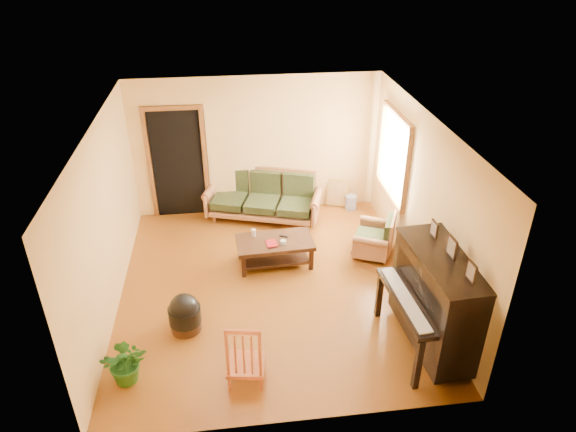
{
  "coord_description": "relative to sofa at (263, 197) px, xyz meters",
  "views": [
    {
      "loc": [
        -0.53,
        -6.32,
        4.82
      ],
      "look_at": [
        0.29,
        0.2,
        1.1
      ],
      "focal_mm": 32.0,
      "sensor_mm": 36.0,
      "label": 1
    }
  ],
  "objects": [
    {
      "name": "potted_plant",
      "position": [
        -1.95,
        -3.76,
        -0.14
      ],
      "size": [
        0.57,
        0.5,
        0.6
      ],
      "primitive_type": "imported",
      "rotation": [
        0.0,
        0.0,
        0.06
      ],
      "color": "#1F5217",
      "rests_on": "floor"
    },
    {
      "name": "piano",
      "position": [
        1.93,
        -3.61,
        0.24
      ],
      "size": [
        1.01,
        1.61,
        1.37
      ],
      "primitive_type": "cube",
      "rotation": [
        0.0,
        0.0,
        0.06
      ],
      "color": "black",
      "rests_on": "floor"
    },
    {
      "name": "book",
      "position": [
        -0.08,
        -1.63,
        0.01
      ],
      "size": [
        0.2,
        0.25,
        0.02
      ],
      "primitive_type": "imported",
      "rotation": [
        0.0,
        0.0,
        0.14
      ],
      "color": "maroon",
      "rests_on": "coffee_table"
    },
    {
      "name": "candle",
      "position": [
        -0.26,
        -1.34,
        0.06
      ],
      "size": [
        0.08,
        0.08,
        0.13
      ],
      "primitive_type": "cylinder",
      "rotation": [
        0.0,
        0.0,
        0.05
      ],
      "color": "silver",
      "rests_on": "coffee_table"
    },
    {
      "name": "sofa",
      "position": [
        0.0,
        0.0,
        0.0
      ],
      "size": [
        2.25,
        1.47,
        0.89
      ],
      "primitive_type": "cube",
      "rotation": [
        0.0,
        0.0,
        -0.31
      ],
      "color": "brown",
      "rests_on": "floor"
    },
    {
      "name": "armchair",
      "position": [
        1.72,
        -1.42,
        -0.07
      ],
      "size": [
        0.95,
        0.97,
        0.74
      ],
      "primitive_type": "cube",
      "rotation": [
        0.0,
        0.0,
        -0.42
      ],
      "color": "brown",
      "rests_on": "floor"
    },
    {
      "name": "glass_jar",
      "position": [
        0.19,
        -1.64,
        0.03
      ],
      "size": [
        0.11,
        0.11,
        0.06
      ],
      "primitive_type": "cylinder",
      "rotation": [
        0.0,
        0.0,
        0.1
      ],
      "color": "silver",
      "rests_on": "coffee_table"
    },
    {
      "name": "doorway",
      "position": [
        -1.51,
        0.37,
        0.58
      ],
      "size": [
        1.08,
        0.16,
        2.05
      ],
      "primitive_type": "cube",
      "color": "black",
      "rests_on": "floor"
    },
    {
      "name": "ceramic_crock",
      "position": [
        1.73,
        0.16,
        -0.31
      ],
      "size": [
        0.27,
        0.27,
        0.28
      ],
      "primitive_type": "cylinder",
      "rotation": [
        0.0,
        0.0,
        0.27
      ],
      "color": "#324F98",
      "rests_on": "floor"
    },
    {
      "name": "leaning_frame",
      "position": [
        1.48,
        0.31,
        -0.16
      ],
      "size": [
        0.44,
        0.23,
        0.58
      ],
      "primitive_type": "cube",
      "rotation": [
        0.0,
        0.0,
        -0.33
      ],
      "color": "#B28C3B",
      "rests_on": "floor"
    },
    {
      "name": "window",
      "position": [
        2.15,
        -0.81,
        1.05
      ],
      "size": [
        0.12,
        1.36,
        1.46
      ],
      "primitive_type": "cube",
      "color": "white",
      "rests_on": "right_wall"
    },
    {
      "name": "coffee_table",
      "position": [
        0.07,
        -1.51,
        -0.23
      ],
      "size": [
        1.25,
        0.73,
        0.44
      ],
      "primitive_type": "cube",
      "rotation": [
        0.0,
        0.0,
        0.06
      ],
      "color": "black",
      "rests_on": "floor"
    },
    {
      "name": "remote",
      "position": [
        0.23,
        -1.42,
        0.0
      ],
      "size": [
        0.14,
        0.09,
        0.01
      ],
      "primitive_type": "cube",
      "rotation": [
        0.0,
        0.0,
        -0.41
      ],
      "color": "black",
      "rests_on": "coffee_table"
    },
    {
      "name": "floor",
      "position": [
        -0.06,
        -2.11,
        -0.45
      ],
      "size": [
        5.0,
        5.0,
        0.0
      ],
      "primitive_type": "plane",
      "color": "#61310C",
      "rests_on": "ground"
    },
    {
      "name": "red_chair",
      "position": [
        -0.52,
        -3.92,
        0.02
      ],
      "size": [
        0.51,
        0.54,
        0.94
      ],
      "primitive_type": "cube",
      "rotation": [
        0.0,
        0.0,
        -0.16
      ],
      "color": "#96401B",
      "rests_on": "floor"
    },
    {
      "name": "footstool",
      "position": [
        -1.3,
        -2.93,
        -0.24
      ],
      "size": [
        0.54,
        0.54,
        0.42
      ],
      "primitive_type": "cylinder",
      "rotation": [
        0.0,
        0.0,
        0.26
      ],
      "color": "black",
      "rests_on": "floor"
    }
  ]
}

